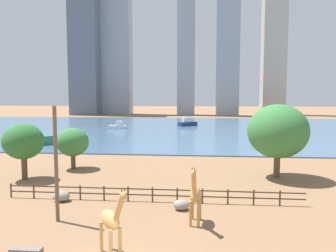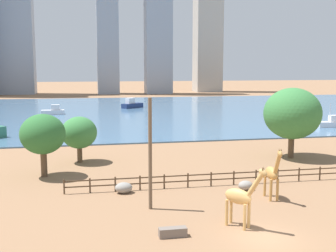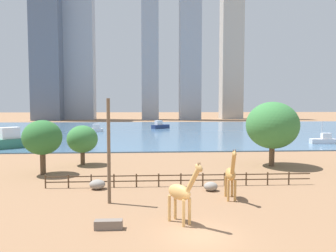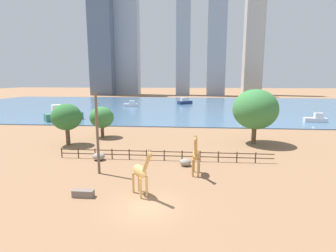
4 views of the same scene
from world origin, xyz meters
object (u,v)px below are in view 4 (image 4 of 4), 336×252
(tree_center_broad, at_px, (255,109))
(boat_barge, at_px, (131,104))
(boat_tug, at_px, (316,119))
(utility_pole, at_px, (97,134))
(boat_ferry, at_px, (63,115))
(giraffe_tall, at_px, (141,172))
(tree_left_large, at_px, (67,117))
(tree_right_tall, at_px, (102,117))
(boulder_near_fence, at_px, (99,156))
(boat_sailboat, at_px, (185,102))
(giraffe_companion, at_px, (196,155))
(feeding_trough, at_px, (83,193))
(boulder_by_pole, at_px, (185,162))

(tree_center_broad, relative_size, boat_barge, 1.69)
(boat_tug, xyz_separation_m, boat_barge, (-49.59, 29.57, 0.02))
(utility_pole, height_order, boat_ferry, utility_pole)
(giraffe_tall, height_order, boat_barge, giraffe_tall)
(utility_pole, xyz_separation_m, tree_left_large, (-8.89, 11.44, -0.05))
(utility_pole, bearing_deg, tree_right_tall, 107.91)
(boulder_near_fence, height_order, boat_sailboat, boat_sailboat)
(giraffe_companion, distance_m, tree_right_tall, 22.85)
(giraffe_tall, height_order, tree_left_large, tree_left_large)
(boulder_near_fence, relative_size, boat_tug, 0.31)
(feeding_trough, bearing_deg, boulder_near_fence, 102.70)
(tree_left_large, distance_m, tree_center_broad, 28.28)
(giraffe_companion, distance_m, boat_sailboat, 76.35)
(tree_center_broad, xyz_separation_m, boat_ferry, (-40.04, 18.83, -3.85))
(boat_ferry, relative_size, boat_tug, 1.70)
(feeding_trough, bearing_deg, boat_ferry, 118.74)
(boat_sailboat, height_order, boat_tug, boat_tug)
(giraffe_companion, bearing_deg, boat_sailboat, -173.08)
(boat_barge, bearing_deg, boulder_by_pole, 108.35)
(boulder_near_fence, relative_size, boat_ferry, 0.18)
(boat_sailboat, bearing_deg, giraffe_companion, -124.86)
(boat_sailboat, height_order, boat_barge, boat_sailboat)
(boat_barge, bearing_deg, giraffe_tall, 103.61)
(tree_left_large, distance_m, tree_right_tall, 6.60)
(tree_center_broad, distance_m, boat_sailboat, 63.31)
(boat_tug, bearing_deg, boat_barge, -25.64)
(boulder_near_fence, xyz_separation_m, boat_barge, (-10.22, 60.93, 0.48))
(boat_barge, bearing_deg, tree_left_large, 92.95)
(giraffe_companion, relative_size, tree_center_broad, 0.54)
(feeding_trough, bearing_deg, giraffe_tall, 8.40)
(utility_pole, bearing_deg, boat_tug, 43.53)
(utility_pole, height_order, tree_center_broad, utility_pole)
(giraffe_tall, height_order, boulder_by_pole, giraffe_tall)
(tree_left_large, bearing_deg, boat_tug, 27.62)
(tree_left_large, bearing_deg, boat_barge, 93.17)
(boulder_near_fence, height_order, boat_barge, boat_barge)
(boulder_near_fence, bearing_deg, boat_sailboat, 83.30)
(boulder_near_fence, distance_m, tree_left_large, 10.73)
(boat_barge, bearing_deg, tree_center_broad, 121.31)
(utility_pole, bearing_deg, boat_sailboat, 84.91)
(tree_left_large, xyz_separation_m, tree_center_broad, (28.07, 3.33, 1.07))
(tree_left_large, xyz_separation_m, tree_right_tall, (3.38, 5.61, -0.81))
(giraffe_companion, height_order, tree_left_large, tree_left_large)
(giraffe_companion, height_order, tree_right_tall, tree_right_tall)
(boulder_by_pole, bearing_deg, boat_tug, 48.58)
(utility_pole, height_order, tree_right_tall, utility_pole)
(utility_pole, bearing_deg, giraffe_companion, 2.55)
(utility_pole, bearing_deg, giraffe_tall, -41.88)
(tree_center_broad, bearing_deg, giraffe_tall, -125.08)
(boat_barge, bearing_deg, tree_right_tall, 97.29)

